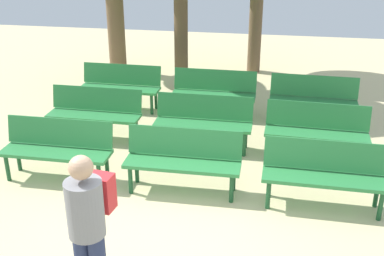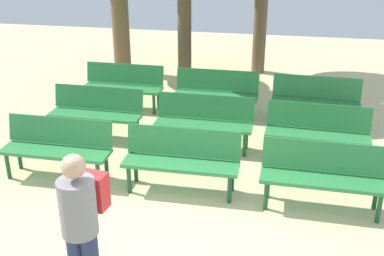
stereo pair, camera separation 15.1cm
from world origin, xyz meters
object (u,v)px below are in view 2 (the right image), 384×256
Objects in this scene: bench_r1_c0 at (97,110)px; bench_r0_c2 at (323,172)px; bench_r2_c2 at (316,98)px; visitor_with_backpack at (82,223)px; bench_r2_c0 at (123,84)px; bench_r2_c1 at (216,90)px; bench_r0_c1 at (182,157)px; bench_r0_c0 at (57,145)px; bench_r1_c1 at (204,119)px; bench_r1_c2 at (317,129)px.

bench_r0_c2 is at bearing -22.15° from bench_r1_c0.
bench_r2_c2 is 5.69m from visitor_with_backpack.
bench_r2_c0 is 0.97× the size of visitor_with_backpack.
bench_r2_c1 is 0.99× the size of bench_r2_c2.
bench_r2_c0 is 1.00× the size of bench_r2_c2.
bench_r0_c1 is at bearing 178.81° from bench_r0_c2.
bench_r0_c1 is 1.00× the size of bench_r2_c0.
bench_r0_c0 and bench_r2_c0 have the same top height.
bench_r1_c0 is (-3.73, 1.56, 0.00)m from bench_r0_c2.
bench_r0_c0 and bench_r2_c2 have the same top height.
bench_r0_c1 and bench_r1_c0 have the same top height.
bench_r2_c2 is at bearing 36.98° from bench_r0_c0.
bench_r0_c1 and bench_r2_c1 have the same top height.
bench_r2_c2 is (1.84, 1.42, 0.00)m from bench_r1_c1.
bench_r0_c0 is 0.99× the size of bench_r1_c2.
bench_r0_c0 is at bearing 178.67° from bench_r0_c1.
bench_r0_c2 is (3.76, -0.10, 0.00)m from bench_r0_c0.
bench_r0_c0 and bench_r1_c2 have the same top height.
bench_r1_c1 is (1.90, -0.06, 0.00)m from bench_r1_c0.
bench_r1_c2 is 2.40m from bench_r2_c1.
bench_r2_c0 is (0.01, 2.92, 0.00)m from bench_r0_c0.
bench_r1_c1 and bench_r2_c2 have the same top height.
bench_r0_c0 is 2.79m from visitor_with_backpack.
bench_r2_c0 is at bearing -179.88° from bench_r2_c2.
bench_r2_c0 is 1.00× the size of bench_r2_c1.
bench_r1_c1 is (-1.83, 1.50, 0.00)m from bench_r0_c2.
bench_r0_c1 is 3.43m from bench_r2_c2.
bench_r1_c0 and bench_r1_c2 have the same top height.
bench_r1_c1 is 0.97× the size of visitor_with_backpack.
bench_r0_c0 is at bearing -158.09° from bench_r1_c2.
bench_r2_c1 is at bearing 142.28° from bench_r1_c2.
bench_r2_c0 is at bearing 90.03° from bench_r0_c0.
bench_r0_c2 and bench_r1_c2 have the same top height.
visitor_with_backpack reaches higher than bench_r1_c0.
bench_r0_c1 is 0.99× the size of bench_r2_c2.
bench_r2_c2 is (1.87, -0.06, 0.00)m from bench_r2_c1.
bench_r1_c1 is 1.82m from bench_r1_c2.
bench_r0_c1 is 2.90m from bench_r2_c1.
visitor_with_backpack is at bearing -74.19° from bench_r2_c0.
bench_r0_c2 is 1.01× the size of bench_r1_c1.
bench_r1_c1 is 0.99× the size of bench_r2_c2.
bench_r0_c2 is at bearing -86.98° from bench_r1_c2.
bench_r1_c1 is 0.99× the size of bench_r1_c2.
bench_r0_c0 is at bearing -50.21° from visitor_with_backpack.
bench_r1_c2 is 1.49m from bench_r2_c2.
bench_r0_c2 is 2.92m from bench_r2_c2.
bench_r1_c1 is 2.45m from bench_r2_c0.
bench_r0_c0 is 1.46m from bench_r1_c0.
bench_r2_c0 is at bearing 91.19° from bench_r1_c0.
visitor_with_backpack is (1.41, -3.81, 0.43)m from bench_r1_c0.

